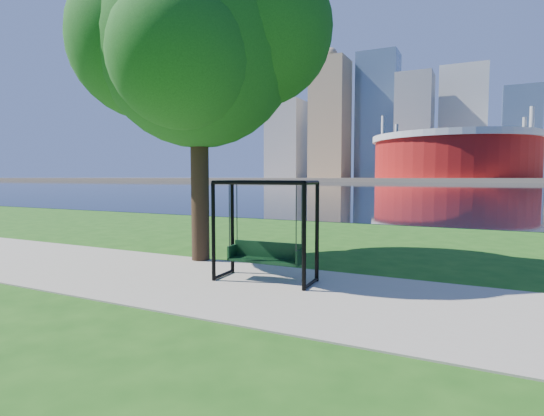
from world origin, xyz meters
The scene contains 8 objects.
ground centered at (0.00, 0.00, 0.00)m, with size 900.00×900.00×0.00m, color #1E5114.
path centered at (0.00, -0.50, 0.01)m, with size 120.00×4.00×0.03m, color #9E937F.
river centered at (0.00, 102.00, 0.01)m, with size 900.00×180.00×0.02m, color black.
far_bank centered at (0.00, 306.00, 1.00)m, with size 900.00×228.00×2.00m, color #937F60.
stadium centered at (-10.00, 235.00, 14.23)m, with size 83.00×83.00×32.00m.
skyline centered at (-4.27, 319.39, 35.89)m, with size 392.00×66.00×96.50m.
swing centered at (-0.21, 0.07, 1.02)m, with size 2.11×1.00×2.12m.
park_tree centered at (-2.82, 1.38, 5.61)m, with size 6.50×5.87×8.08m.
Camera 1 is at (3.78, -7.69, 2.17)m, focal length 28.00 mm.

